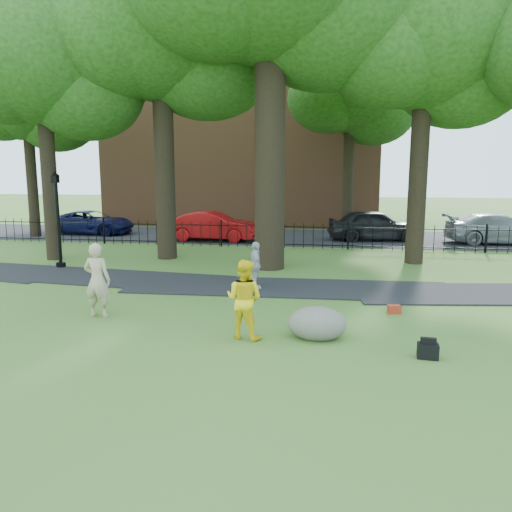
% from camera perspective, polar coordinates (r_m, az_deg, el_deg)
% --- Properties ---
extents(ground, '(120.00, 120.00, 0.00)m').
position_cam_1_polar(ground, '(11.98, -2.93, -7.79)').
color(ground, '#345E21').
rests_on(ground, ground).
extents(footpath, '(36.07, 3.85, 0.03)m').
position_cam_1_polar(footpath, '(15.56, 3.68, -3.68)').
color(footpath, black).
rests_on(footpath, ground).
extents(street, '(80.00, 7.00, 0.02)m').
position_cam_1_polar(street, '(27.52, 4.01, 2.18)').
color(street, black).
rests_on(street, ground).
extents(iron_fence, '(44.00, 0.04, 1.20)m').
position_cam_1_polar(iron_fence, '(23.49, 3.15, 2.37)').
color(iron_fence, black).
rests_on(iron_fence, ground).
extents(brick_building, '(18.00, 8.00, 12.00)m').
position_cam_1_polar(brick_building, '(35.83, -1.26, 13.56)').
color(brick_building, brown).
rests_on(brick_building, ground).
extents(tree_row, '(26.82, 7.96, 12.42)m').
position_cam_1_polar(tree_row, '(20.19, 3.79, 22.74)').
color(tree_row, black).
rests_on(tree_row, ground).
extents(woman, '(0.69, 0.47, 1.86)m').
position_cam_1_polar(woman, '(12.97, -17.69, -2.63)').
color(woman, tan).
rests_on(woman, ground).
extents(man, '(0.99, 0.86, 1.74)m').
position_cam_1_polar(man, '(10.80, -1.36, -4.95)').
color(man, yellow).
rests_on(man, ground).
extents(pedestrian, '(0.60, 0.93, 1.47)m').
position_cam_1_polar(pedestrian, '(15.25, -0.04, -1.11)').
color(pedestrian, '#B4B4B9').
rests_on(pedestrian, ground).
extents(boulder, '(1.47, 1.23, 0.75)m').
position_cam_1_polar(boulder, '(11.02, 7.01, -7.39)').
color(boulder, slate).
rests_on(boulder, ground).
extents(lamppost, '(0.36, 0.36, 3.58)m').
position_cam_1_polar(lamppost, '(19.94, -21.69, 3.72)').
color(lamppost, black).
rests_on(lamppost, ground).
extents(backpack, '(0.42, 0.28, 0.30)m').
position_cam_1_polar(backpack, '(10.40, 19.04, -10.23)').
color(backpack, black).
rests_on(backpack, ground).
extents(red_bag, '(0.35, 0.27, 0.22)m').
position_cam_1_polar(red_bag, '(13.28, 15.52, -5.89)').
color(red_bag, '#9E2B17').
rests_on(red_bag, ground).
extents(red_sedan, '(4.64, 1.69, 1.52)m').
position_cam_1_polar(red_sedan, '(26.05, -4.97, 3.42)').
color(red_sedan, '#AA0D0F').
rests_on(red_sedan, ground).
extents(navy_van, '(4.89, 2.39, 1.34)m').
position_cam_1_polar(navy_van, '(30.18, -18.24, 3.66)').
color(navy_van, '#0B0E37').
rests_on(navy_van, ground).
extents(grey_car, '(4.98, 2.59, 1.62)m').
position_cam_1_polar(grey_car, '(26.70, 13.37, 3.46)').
color(grey_car, black).
rests_on(grey_car, ground).
extents(silver_car, '(5.27, 2.43, 1.49)m').
position_cam_1_polar(silver_car, '(27.54, 26.00, 2.79)').
color(silver_car, gray).
rests_on(silver_car, ground).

